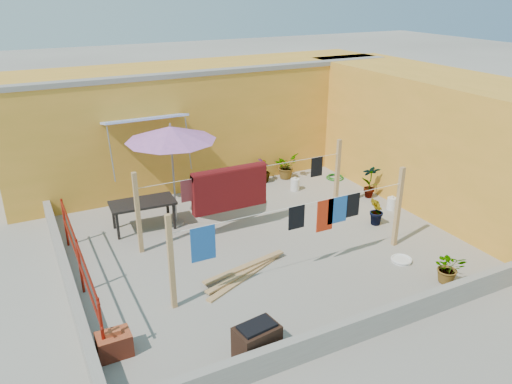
% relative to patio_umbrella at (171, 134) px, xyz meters
% --- Properties ---
extents(ground, '(80.00, 80.00, 0.00)m').
position_rel_patio_umbrella_xyz_m(ground, '(1.40, -1.76, -2.20)').
color(ground, '#9E998E').
rests_on(ground, ground).
extents(wall_back, '(11.00, 3.27, 3.21)m').
position_rel_patio_umbrella_xyz_m(wall_back, '(1.90, 2.94, -0.59)').
color(wall_back, gold).
rests_on(wall_back, ground).
extents(wall_right, '(2.40, 9.00, 3.20)m').
position_rel_patio_umbrella_xyz_m(wall_right, '(6.60, -1.76, -0.60)').
color(wall_right, gold).
rests_on(wall_right, ground).
extents(parapet_front, '(8.30, 0.16, 0.44)m').
position_rel_patio_umbrella_xyz_m(parapet_front, '(1.40, -5.34, -1.98)').
color(parapet_front, gray).
rests_on(parapet_front, ground).
extents(parapet_left, '(0.16, 7.30, 0.44)m').
position_rel_patio_umbrella_xyz_m(parapet_left, '(-2.68, -1.76, -1.98)').
color(parapet_left, gray).
rests_on(parapet_left, ground).
extents(red_railing, '(0.05, 4.20, 1.10)m').
position_rel_patio_umbrella_xyz_m(red_railing, '(-2.45, -1.96, -1.48)').
color(red_railing, maroon).
rests_on(red_railing, ground).
extents(clothesline_rig, '(5.09, 2.35, 1.80)m').
position_rel_patio_umbrella_xyz_m(clothesline_rig, '(1.06, -1.21, -1.17)').
color(clothesline_rig, tan).
rests_on(clothesline_rig, ground).
extents(patio_umbrella, '(2.20, 2.20, 2.45)m').
position_rel_patio_umbrella_xyz_m(patio_umbrella, '(0.00, 0.00, 0.00)').
color(patio_umbrella, gray).
rests_on(patio_umbrella, ground).
extents(outdoor_table, '(1.50, 0.80, 0.68)m').
position_rel_patio_umbrella_xyz_m(outdoor_table, '(-0.75, 0.08, -1.58)').
color(outdoor_table, black).
rests_on(outdoor_table, ground).
extents(brick_stack, '(0.52, 0.38, 0.45)m').
position_rel_patio_umbrella_xyz_m(brick_stack, '(-2.30, -3.92, -2.01)').
color(brick_stack, '#993923').
rests_on(brick_stack, ground).
extents(lumber_pile, '(2.02, 0.97, 0.13)m').
position_rel_patio_umbrella_xyz_m(lumber_pile, '(0.44, -2.78, -2.14)').
color(lumber_pile, tan).
rests_on(lumber_pile, ground).
extents(brazier, '(0.72, 0.53, 0.59)m').
position_rel_patio_umbrella_xyz_m(brazier, '(-0.38, -4.96, -1.91)').
color(brazier, black).
rests_on(brazier, ground).
extents(white_basin, '(0.43, 0.43, 0.08)m').
position_rel_patio_umbrella_xyz_m(white_basin, '(3.55, -3.78, -2.16)').
color(white_basin, silver).
rests_on(white_basin, ground).
extents(water_jug_a, '(0.23, 0.23, 0.36)m').
position_rel_patio_umbrella_xyz_m(water_jug_a, '(5.10, -1.68, -2.04)').
color(water_jug_a, silver).
rests_on(water_jug_a, ground).
extents(water_jug_b, '(0.25, 0.25, 0.39)m').
position_rel_patio_umbrella_xyz_m(water_jug_b, '(3.58, 0.50, -2.03)').
color(water_jug_b, silver).
rests_on(water_jug_b, ground).
extents(green_hose, '(0.52, 0.52, 0.08)m').
position_rel_patio_umbrella_xyz_m(green_hose, '(5.10, 0.75, -2.16)').
color(green_hose, '#196716').
rests_on(green_hose, ground).
extents(plant_back_a, '(0.86, 0.82, 0.74)m').
position_rel_patio_umbrella_xyz_m(plant_back_a, '(3.83, 1.44, -1.83)').
color(plant_back_a, '#265C1A').
rests_on(plant_back_a, ground).
extents(plant_back_b, '(0.51, 0.51, 0.70)m').
position_rel_patio_umbrella_xyz_m(plant_back_b, '(3.08, 1.44, -1.85)').
color(plant_back_b, '#265C1A').
rests_on(plant_back_b, ground).
extents(plant_right_a, '(0.57, 0.48, 0.92)m').
position_rel_patio_umbrella_xyz_m(plant_right_a, '(5.10, -0.81, -1.74)').
color(plant_right_a, '#265C1A').
rests_on(plant_right_a, ground).
extents(plant_right_b, '(0.47, 0.50, 0.71)m').
position_rel_patio_umbrella_xyz_m(plant_right_b, '(4.17, -2.21, -1.84)').
color(plant_right_b, '#265C1A').
rests_on(plant_right_b, ground).
extents(plant_right_c, '(0.74, 0.73, 0.63)m').
position_rel_patio_umbrella_xyz_m(plant_right_c, '(3.81, -4.75, -1.88)').
color(plant_right_c, '#265C1A').
rests_on(plant_right_c, ground).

